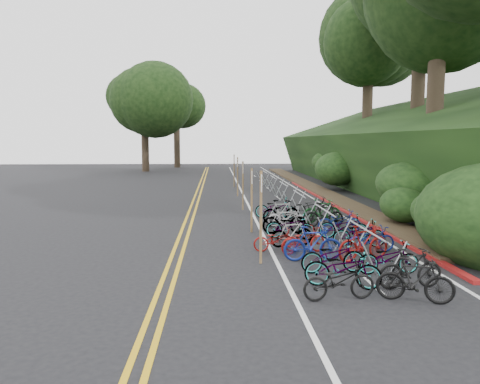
# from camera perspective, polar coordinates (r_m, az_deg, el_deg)

# --- Properties ---
(ground) EXTENTS (120.00, 120.00, 0.00)m
(ground) POSITION_cam_1_polar(r_m,az_deg,el_deg) (13.41, 0.44, -9.09)
(ground) COLOR black
(ground) RESTS_ON ground
(road_markings) EXTENTS (7.47, 80.00, 0.01)m
(road_markings) POSITION_cam_1_polar(r_m,az_deg,el_deg) (23.32, 0.56, -2.48)
(road_markings) COLOR gold
(road_markings) RESTS_ON ground
(red_curb) EXTENTS (0.25, 28.00, 0.10)m
(red_curb) POSITION_cam_1_polar(r_m,az_deg,el_deg) (25.97, 11.54, -1.61)
(red_curb) COLOR maroon
(red_curb) RESTS_ON ground
(embankment) EXTENTS (14.30, 48.14, 9.11)m
(embankment) POSITION_cam_1_polar(r_m,az_deg,el_deg) (34.78, 20.40, 4.25)
(embankment) COLOR black
(embankment) RESTS_ON ground
(tree_cluster) EXTENTS (33.71, 55.09, 20.64)m
(tree_cluster) POSITION_cam_1_polar(r_m,az_deg,el_deg) (37.65, 14.34, 20.34)
(tree_cluster) COLOR #2D2319
(tree_cluster) RESTS_ON ground
(bike_rack_front) EXTENTS (1.14, 2.96, 1.17)m
(bike_rack_front) POSITION_cam_1_polar(r_m,az_deg,el_deg) (13.12, 15.09, -5.80)
(bike_rack_front) COLOR #93979D
(bike_rack_front) RESTS_ON ground
(bike_racks_rest) EXTENTS (1.14, 23.00, 1.17)m
(bike_racks_rest) POSITION_cam_1_polar(r_m,az_deg,el_deg) (26.32, 5.33, 0.36)
(bike_racks_rest) COLOR #93979D
(bike_racks_rest) RESTS_ON ground
(signpost_near) EXTENTS (0.08, 0.40, 2.70)m
(signpost_near) POSITION_cam_1_polar(r_m,az_deg,el_deg) (13.46, 2.57, -2.33)
(signpost_near) COLOR brown
(signpost_near) RESTS_ON ground
(signposts_rest) EXTENTS (0.08, 18.40, 2.50)m
(signposts_rest) POSITION_cam_1_polar(r_m,az_deg,el_deg) (27.03, -0.01, 1.77)
(signposts_rest) COLOR brown
(signposts_rest) RESTS_ON ground
(bike_front) EXTENTS (0.51, 1.46, 0.77)m
(bike_front) POSITION_cam_1_polar(r_m,az_deg,el_deg) (15.11, 4.43, -5.85)
(bike_front) COLOR maroon
(bike_front) RESTS_ON ground
(bike_valet) EXTENTS (3.23, 13.28, 1.09)m
(bike_valet) POSITION_cam_1_polar(r_m,az_deg,el_deg) (16.31, 10.25, -4.69)
(bike_valet) COLOR black
(bike_valet) RESTS_ON ground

